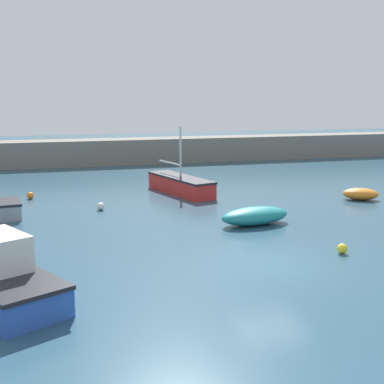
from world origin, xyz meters
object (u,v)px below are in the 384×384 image
object	(u,v)px
mooring_buoy_yellow	(342,249)
mooring_buoy_orange	(30,196)
sailboat_twin_hulled	(181,185)
mooring_buoy_white	(101,206)
fishing_dinghy_green	(361,194)
rowboat_white_midwater	(255,216)

from	to	relation	value
mooring_buoy_yellow	mooring_buoy_orange	xyz separation A→B (m)	(-11.44, 13.92, 0.00)
sailboat_twin_hulled	mooring_buoy_orange	size ratio (longest dim) A/B	14.86
mooring_buoy_white	mooring_buoy_yellow	bearing A→B (deg)	-51.50
fishing_dinghy_green	sailboat_twin_hulled	bearing A→B (deg)	1.03
mooring_buoy_white	fishing_dinghy_green	bearing A→B (deg)	-4.90
rowboat_white_midwater	mooring_buoy_yellow	xyz separation A→B (m)	(1.46, -5.03, -0.21)
sailboat_twin_hulled	mooring_buoy_orange	world-z (taller)	sailboat_twin_hulled
sailboat_twin_hulled	mooring_buoy_yellow	distance (m)	13.62
fishing_dinghy_green	mooring_buoy_white	size ratio (longest dim) A/B	5.75
sailboat_twin_hulled	fishing_dinghy_green	world-z (taller)	sailboat_twin_hulled
rowboat_white_midwater	mooring_buoy_yellow	size ratio (longest dim) A/B	9.26
sailboat_twin_hulled	fishing_dinghy_green	distance (m)	10.32
fishing_dinghy_green	mooring_buoy_orange	size ratio (longest dim) A/B	5.80
sailboat_twin_hulled	fishing_dinghy_green	bearing A→B (deg)	47.51
mooring_buoy_yellow	mooring_buoy_orange	bearing A→B (deg)	129.42
mooring_buoy_yellow	mooring_buoy_orange	distance (m)	18.02
mooring_buoy_white	rowboat_white_midwater	bearing A→B (deg)	-37.35
rowboat_white_midwater	mooring_buoy_orange	distance (m)	13.37
rowboat_white_midwater	fishing_dinghy_green	world-z (taller)	rowboat_white_midwater
rowboat_white_midwater	sailboat_twin_hulled	world-z (taller)	sailboat_twin_hulled
rowboat_white_midwater	sailboat_twin_hulled	xyz separation A→B (m)	(-1.37, 8.29, 0.12)
fishing_dinghy_green	mooring_buoy_yellow	xyz separation A→B (m)	(-6.42, -8.73, -0.13)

